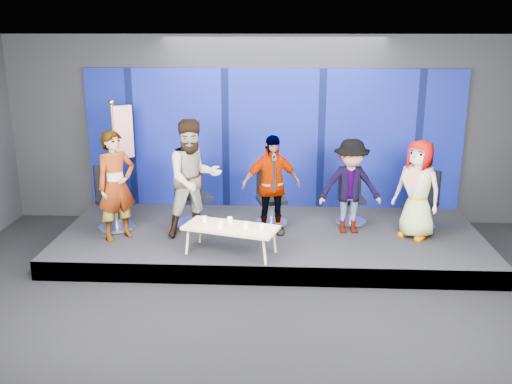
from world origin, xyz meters
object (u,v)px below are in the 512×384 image
Objects in this scene: chair_a at (114,208)px; mug_a at (205,219)px; chair_d at (351,205)px; mug_c at (230,220)px; mug_e at (262,227)px; coffee_table at (231,229)px; chair_b at (193,203)px; panelist_d at (350,186)px; panelist_e at (418,189)px; panelist_a at (116,186)px; flag_stand at (121,156)px; chair_e at (422,209)px; chair_c at (271,205)px; mug_d at (246,225)px; panelist_b at (194,178)px; mug_b at (220,224)px; panelist_c at (271,185)px.

chair_a is 12.22× the size of mug_a.
chair_d is at bearing -35.42° from chair_a.
mug_c is 1.10× the size of mug_e.
coffee_table is (-1.97, -1.54, 0.08)m from chair_d.
panelist_d reaches higher than chair_b.
mug_c is (-2.97, -0.73, -0.33)m from panelist_e.
flag_stand is (-0.23, 1.13, 0.23)m from panelist_a.
chair_b is at bearing -50.14° from flag_stand.
chair_b is at bearing -9.53° from panelist_a.
chair_e is 0.66× the size of coffee_table.
chair_e is 3.41m from coffee_table.
chair_c is 11.46× the size of mug_a.
chair_b is 0.74× the size of panelist_e.
chair_a is at bearing 156.58° from mug_c.
chair_a is 10.65× the size of mug_d.
mug_d is (0.26, -0.21, 0.00)m from mug_c.
panelist_b is at bearing -52.28° from chair_a.
panelist_d is 2.14m from mug_c.
mug_b is at bearing 175.44° from mug_e.
mug_e is 3.22m from flag_stand.
chair_b is 0.71× the size of panelist_c.
chair_b is 11.48× the size of mug_b.
mug_d is 0.05× the size of flag_stand.
mug_c is 0.56m from mug_e.
chair_a reaches higher than chair_c.
chair_a is at bearing 71.60° from panelist_a.
chair_c is 9.92× the size of mug_b.
chair_d is (2.64, 0.76, -0.64)m from panelist_b.
panelist_b reaches higher than coffee_table.
coffee_table is at bearing -78.81° from mug_c.
panelist_b is (0.11, -0.50, 0.57)m from chair_b.
chair_b is at bearing 121.49° from coffee_table.
mug_b is at bearing -74.82° from flag_stand.
panelist_d is 2.19m from coffee_table.
chair_c is 0.62× the size of panelist_c.
panelist_a is at bearing -108.40° from chair_a.
panelist_d is 1.04× the size of coffee_table.
chair_d is 10.90× the size of mug_a.
chair_a is 1.87m from mug_a.
mug_d is at bearing -150.88° from panelist_d.
flag_stand reaches higher than mug_a.
mug_d is (1.02, -1.36, 0.09)m from chair_b.
panelist_c is 1.28m from mug_a.
flag_stand reaches higher than chair_b.
chair_a is at bearing 153.98° from coffee_table.
panelist_e is at bearing 11.29° from mug_a.
flag_stand is (-5.05, 0.83, 0.31)m from panelist_e.
panelist_c is at bearing -21.79° from panelist_b.
mug_b is at bearing -62.68° from panelist_a.
chair_a is at bearing -135.66° from chair_e.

